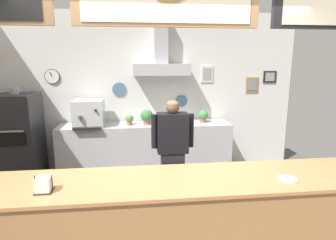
{
  "coord_description": "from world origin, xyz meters",
  "views": [
    {
      "loc": [
        -0.28,
        -2.74,
        2.04
      ],
      "look_at": [
        0.12,
        0.72,
        1.3
      ],
      "focal_mm": 30.23,
      "sensor_mm": 36.0,
      "label": 1
    }
  ],
  "objects": [
    {
      "name": "service_counter",
      "position": [
        0.0,
        -0.49,
        0.52
      ],
      "size": [
        4.09,
        0.7,
        1.04
      ],
      "color": "#B77F4C",
      "rests_on": "ground_plane"
    },
    {
      "name": "back_prep_counter",
      "position": [
        -0.12,
        2.14,
        0.46
      ],
      "size": [
        3.02,
        0.56,
        0.93
      ],
      "color": "#B7BABF",
      "rests_on": "ground_plane"
    },
    {
      "name": "potted_thyme",
      "position": [
        0.92,
        2.18,
        1.06
      ],
      "size": [
        0.18,
        0.18,
        0.22
      ],
      "color": "#9E563D",
      "rests_on": "back_prep_counter"
    },
    {
      "name": "potted_rosemary",
      "position": [
        -0.09,
        2.13,
        1.07
      ],
      "size": [
        0.22,
        0.22,
        0.25
      ],
      "color": "#9E563D",
      "rests_on": "back_prep_counter"
    },
    {
      "name": "shop_worker",
      "position": [
        0.19,
        0.85,
        0.82
      ],
      "size": [
        0.57,
        0.22,
        1.53
      ],
      "rotation": [
        0.0,
        0.0,
        3.14
      ],
      "color": "#232328",
      "rests_on": "ground_plane"
    },
    {
      "name": "potted_basil",
      "position": [
        -0.4,
        2.11,
        1.03
      ],
      "size": [
        0.14,
        0.14,
        0.18
      ],
      "color": "#9E563D",
      "rests_on": "back_prep_counter"
    },
    {
      "name": "pizza_oven",
      "position": [
        -2.15,
        1.9,
        0.76
      ],
      "size": [
        0.6,
        0.72,
        1.62
      ],
      "color": "#232326",
      "rests_on": "ground_plane"
    },
    {
      "name": "condiment_plate",
      "position": [
        1.0,
        -0.61,
        1.04
      ],
      "size": [
        0.16,
        0.16,
        0.01
      ],
      "color": "white",
      "rests_on": "service_counter"
    },
    {
      "name": "espresso_machine",
      "position": [
        -1.08,
        2.12,
        1.15
      ],
      "size": [
        0.5,
        0.56,
        0.45
      ],
      "color": "silver",
      "rests_on": "back_prep_counter"
    },
    {
      "name": "back_wall_assembly",
      "position": [
        0.01,
        2.34,
        1.56
      ],
      "size": [
        5.46,
        2.91,
        2.9
      ],
      "color": "gray",
      "rests_on": "ground_plane"
    },
    {
      "name": "napkin_holder",
      "position": [
        -1.01,
        -0.6,
        1.09
      ],
      "size": [
        0.14,
        0.13,
        0.14
      ],
      "color": "#262628",
      "rests_on": "service_counter"
    }
  ]
}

